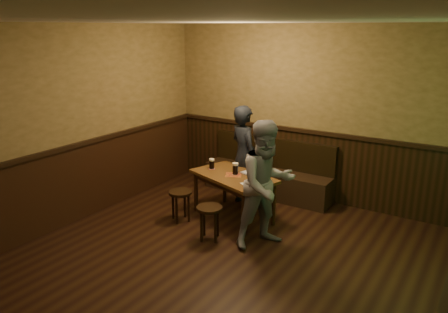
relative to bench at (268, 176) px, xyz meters
name	(u,v)px	position (x,y,z in m)	size (l,w,h in m)	color
room	(213,173)	(0.59, -2.53, 0.89)	(5.04, 6.04, 2.84)	black
bench	(268,176)	(0.00, 0.00, 0.00)	(2.20, 0.50, 0.95)	black
pub_table	(233,181)	(0.00, -1.14, 0.27)	(1.41, 1.07, 0.67)	#503016
stool_left	(180,197)	(-0.59, -1.65, 0.05)	(0.39, 0.39, 0.46)	black
stool_right	(209,213)	(0.10, -1.91, 0.06)	(0.45, 0.45, 0.47)	black
pint_left	(212,164)	(-0.43, -1.07, 0.44)	(0.10, 0.10, 0.16)	maroon
pint_mid	(235,169)	(0.01, -1.11, 0.45)	(0.11, 0.11, 0.18)	maroon
pint_right	(250,178)	(0.37, -1.30, 0.43)	(0.10, 0.10, 0.15)	maroon
laptop	(254,170)	(0.22, -0.93, 0.42)	(0.38, 0.34, 0.22)	silver
menu	(248,185)	(0.39, -1.39, 0.36)	(0.22, 0.15, 0.00)	silver
person_suit	(244,156)	(-0.14, -0.61, 0.49)	(0.59, 0.38, 1.61)	black
person_grey	(267,185)	(0.79, -1.63, 0.52)	(0.81, 0.63, 1.66)	gray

